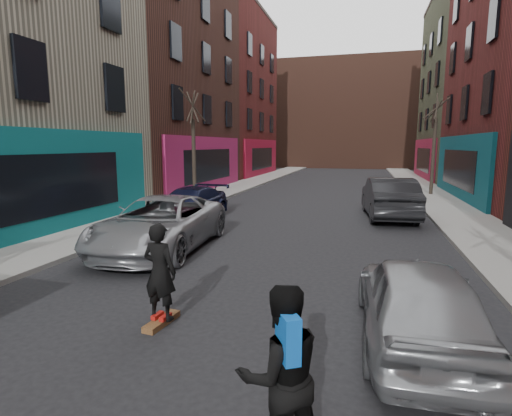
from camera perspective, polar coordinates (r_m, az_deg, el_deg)
The scene contains 13 objects.
sidewalk_left at distance 32.54m, azimuth -0.23°, elevation 3.84°, with size 2.50×84.00×0.13m, color gray.
sidewalk_right at distance 31.63m, azimuth 22.20°, elevation 3.03°, with size 2.50×84.00×0.13m, color gray.
buildings_left at distance 24.02m, azimuth -28.68°, elevation 20.61°, with size 12.00×56.00×16.50m, color #5D251A.
building_far at distance 57.44m, azimuth 13.11°, elevation 12.76°, with size 40.00×10.00×14.00m, color #47281E.
tree_left_far at distance 21.07m, azimuth -8.93°, elevation 9.97°, with size 2.00×2.00×6.50m, color black, non-canonical shape.
tree_right_far at distance 25.55m, azimuth 24.17°, elevation 9.45°, with size 2.00×2.00×6.80m, color black, non-canonical shape.
parked_left_far at distance 11.72m, azimuth -13.47°, elevation -2.17°, with size 2.52×5.46×1.52m, color #97999F.
parked_left_end at distance 15.99m, azimuth -9.54°, elevation 0.51°, with size 1.84×4.52×1.31m, color black.
parked_right_far at distance 6.56m, azimuth 22.03°, elevation -12.15°, with size 1.61×4.00×1.36m, color gray.
parked_right_end at distance 17.32m, azimuth 18.46°, elevation 1.41°, with size 1.77×5.06×1.67m, color black.
skateboard at distance 7.13m, azimuth -13.32°, elevation -15.48°, with size 0.22×0.80×0.10m, color brown.
skateboarder at distance 6.82m, azimuth -13.58°, elevation -8.83°, with size 0.60×0.39×1.63m, color black.
pedestrian at distance 3.99m, azimuth 3.58°, elevation -22.61°, with size 1.07×1.00×1.75m.
Camera 1 is at (2.36, -1.25, 2.97)m, focal length 28.00 mm.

